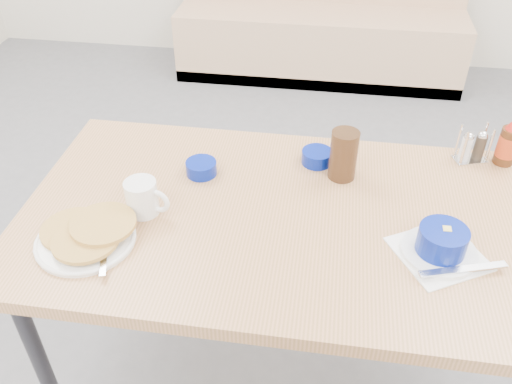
# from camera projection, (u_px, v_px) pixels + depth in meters

# --- Properties ---
(booth_bench) EXTENTS (1.90, 0.56, 1.22)m
(booth_bench) POSITION_uv_depth(u_px,v_px,m) (321.00, 22.00, 3.68)
(booth_bench) COLOR tan
(booth_bench) RESTS_ON ground
(dining_table) EXTENTS (1.40, 0.80, 0.76)m
(dining_table) POSITION_uv_depth(u_px,v_px,m) (280.00, 231.00, 1.49)
(dining_table) COLOR tan
(dining_table) RESTS_ON ground
(pancake_plate) EXTENTS (0.25, 0.25, 0.04)m
(pancake_plate) POSITION_uv_depth(u_px,v_px,m) (87.00, 235.00, 1.36)
(pancake_plate) COLOR white
(pancake_plate) RESTS_ON dining_table
(coffee_mug) EXTENTS (0.13, 0.09, 0.10)m
(coffee_mug) POSITION_uv_depth(u_px,v_px,m) (143.00, 197.00, 1.43)
(coffee_mug) COLOR white
(coffee_mug) RESTS_ON dining_table
(grits_setting) EXTENTS (0.29, 0.27, 0.08)m
(grits_setting) POSITION_uv_depth(u_px,v_px,m) (441.00, 244.00, 1.31)
(grits_setting) COLOR white
(grits_setting) RESTS_ON dining_table
(creamer_bowl) EXTENTS (0.09, 0.09, 0.04)m
(creamer_bowl) POSITION_uv_depth(u_px,v_px,m) (201.00, 168.00, 1.59)
(creamer_bowl) COLOR navy
(creamer_bowl) RESTS_ON dining_table
(butter_bowl) EXTENTS (0.09, 0.09, 0.04)m
(butter_bowl) POSITION_uv_depth(u_px,v_px,m) (317.00, 157.00, 1.63)
(butter_bowl) COLOR navy
(butter_bowl) RESTS_ON dining_table
(amber_tumbler) EXTENTS (0.09, 0.09, 0.15)m
(amber_tumbler) POSITION_uv_depth(u_px,v_px,m) (343.00, 155.00, 1.54)
(amber_tumbler) COLOR #382212
(amber_tumbler) RESTS_ON dining_table
(condiment_caddy) EXTENTS (0.11, 0.08, 0.12)m
(condiment_caddy) POSITION_uv_depth(u_px,v_px,m) (472.00, 149.00, 1.63)
(condiment_caddy) COLOR silver
(condiment_caddy) RESTS_ON dining_table
(syrup_bottle) EXTENTS (0.06, 0.06, 0.16)m
(syrup_bottle) POSITION_uv_depth(u_px,v_px,m) (508.00, 144.00, 1.60)
(syrup_bottle) COLOR #47230F
(syrup_bottle) RESTS_ON dining_table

